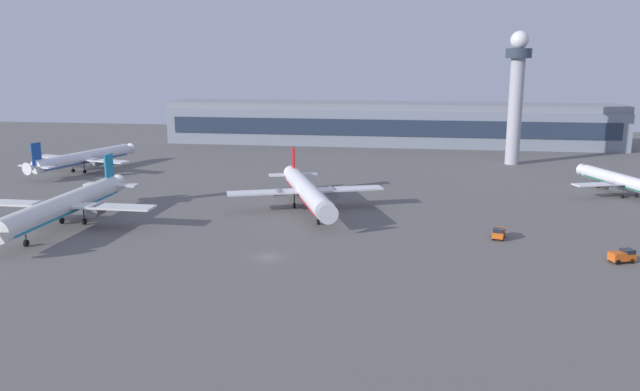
# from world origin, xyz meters

# --- Properties ---
(ground_plane) EXTENTS (416.00, 416.00, 0.00)m
(ground_plane) POSITION_xyz_m (0.00, 0.00, 0.00)
(ground_plane) COLOR #605E5B
(terminal_building) EXTENTS (175.00, 22.40, 16.40)m
(terminal_building) POSITION_xyz_m (13.29, 148.40, 8.09)
(terminal_building) COLOR gray
(terminal_building) RESTS_ON ground
(control_tower) EXTENTS (8.00, 8.00, 41.72)m
(control_tower) POSITION_xyz_m (55.06, 106.94, 23.99)
(control_tower) COLOR #A8A8B2
(control_tower) RESTS_ON ground
(airplane_far_stand) EXTENTS (36.29, 46.73, 12.02)m
(airplane_far_stand) POSITION_xyz_m (-44.76, 12.99, 4.54)
(airplane_far_stand) COLOR silver
(airplane_far_stand) RESTS_ON ground
(airplane_taxiway_distant) EXTENTS (34.42, 43.69, 11.63)m
(airplane_taxiway_distant) POSITION_xyz_m (0.47, 35.01, 4.40)
(airplane_taxiway_distant) COLOR white
(airplane_taxiway_distant) RESTS_ON ground
(airplane_terminal_side) EXTENTS (27.59, 35.03, 9.31)m
(airplane_terminal_side) POSITION_xyz_m (75.73, 60.81, 3.52)
(airplane_terminal_side) COLOR white
(airplane_terminal_side) RESTS_ON ground
(airplane_mid_apron) EXTENTS (32.65, 41.62, 10.82)m
(airplane_mid_apron) POSITION_xyz_m (-74.13, 72.34, 4.09)
(airplane_mid_apron) COLOR white
(airplane_mid_apron) RESTS_ON ground
(maintenance_van) EXTENTS (4.57, 3.38, 2.25)m
(maintenance_van) POSITION_xyz_m (59.02, 6.17, 1.18)
(maintenance_van) COLOR #D85919
(maintenance_van) RESTS_ON ground
(cargo_loader) EXTENTS (2.92, 4.49, 2.25)m
(cargo_loader) POSITION_xyz_m (40.41, 17.53, 1.18)
(cargo_loader) COLOR #D85919
(cargo_loader) RESTS_ON ground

